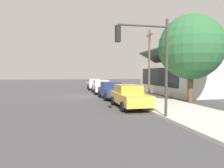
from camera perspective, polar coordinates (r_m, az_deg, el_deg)
The scene contains 11 objects.
ground_plane at distance 21.98m, azimuth -8.58°, elevation -3.39°, with size 120.00×120.00×0.00m, color #424244.
sidewalk_curb at distance 23.05m, azimuth 5.46°, elevation -2.87°, with size 60.00×4.20×0.16m, color beige.
car_silver at distance 31.18m, azimuth -4.83°, elevation 0.01°, with size 4.64×2.16×1.59m.
car_ivory at distance 25.37m, azimuth -2.96°, elevation -0.66°, with size 4.80×2.22×1.59m.
car_navy at distance 19.93m, azimuth -0.13°, elevation -1.66°, with size 4.41×2.16×1.59m.
car_mustard at distance 14.87m, azimuth 4.74°, elevation -3.26°, with size 4.84×2.07×1.59m.
storefront_building at distance 26.26m, azimuth 18.35°, elevation 1.79°, with size 12.07×6.37×5.36m.
shade_tree at distance 18.26m, azimuth 20.71°, elevation 9.32°, with size 5.20×5.20×7.12m.
traffic_light_main at distance 10.86m, azimuth 9.59°, elevation 8.54°, with size 0.37×2.79×5.20m.
utility_pole_wooden at distance 25.25m, azimuth 10.12°, elevation 6.35°, with size 1.80×0.24×7.50m.
fire_hydrant_red at distance 18.39m, azimuth 5.62°, elevation -3.06°, with size 0.22×0.22×0.71m.
Camera 1 is at (21.79, -1.54, 2.44)m, focal length 33.60 mm.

